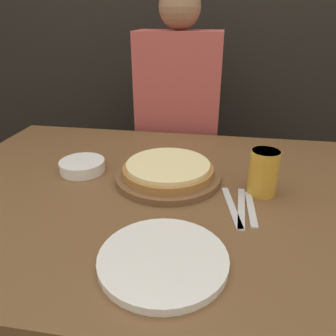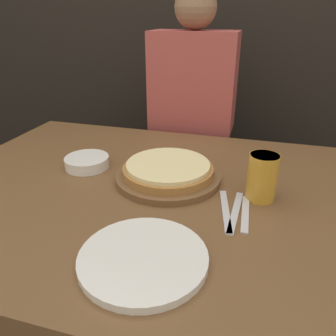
{
  "view_description": "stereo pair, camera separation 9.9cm",
  "coord_description": "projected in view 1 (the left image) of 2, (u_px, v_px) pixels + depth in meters",
  "views": [
    {
      "loc": [
        0.18,
        -0.82,
        1.24
      ],
      "look_at": [
        0.03,
        0.06,
        0.82
      ],
      "focal_mm": 35.0,
      "sensor_mm": 36.0,
      "label": 1
    },
    {
      "loc": [
        0.28,
        -0.8,
        1.24
      ],
      "look_at": [
        0.03,
        0.06,
        0.82
      ],
      "focal_mm": 35.0,
      "sensor_mm": 36.0,
      "label": 2
    }
  ],
  "objects": [
    {
      "name": "dining_table",
      "position": [
        156.0,
        288.0,
        1.12
      ],
      "size": [
        1.35,
        0.99,
        0.78
      ],
      "color": "brown",
      "rests_on": "ground_plane"
    },
    {
      "name": "pizza_on_board",
      "position": [
        168.0,
        172.0,
        1.0
      ],
      "size": [
        0.32,
        0.32,
        0.06
      ],
      "color": "brown",
      "rests_on": "dining_table"
    },
    {
      "name": "back_wall",
      "position": [
        194.0,
        1.0,
        1.69
      ],
      "size": [
        6.0,
        0.05,
        2.6
      ],
      "color": "black",
      "rests_on": "ground_plane"
    },
    {
      "name": "side_bowl",
      "position": [
        82.0,
        166.0,
        1.06
      ],
      "size": [
        0.14,
        0.14,
        0.04
      ],
      "color": "white",
      "rests_on": "dining_table"
    },
    {
      "name": "dinner_plate",
      "position": [
        163.0,
        259.0,
        0.67
      ],
      "size": [
        0.27,
        0.27,
        0.02
      ],
      "color": "white",
      "rests_on": "dining_table"
    },
    {
      "name": "diner_person",
      "position": [
        178.0,
        146.0,
        1.58
      ],
      "size": [
        0.37,
        0.2,
        1.35
      ],
      "color": "#33333D",
      "rests_on": "ground_plane"
    },
    {
      "name": "fork",
      "position": [
        232.0,
        207.0,
        0.86
      ],
      "size": [
        0.06,
        0.2,
        0.0
      ],
      "color": "silver",
      "rests_on": "dining_table"
    },
    {
      "name": "dinner_knife",
      "position": [
        241.0,
        208.0,
        0.86
      ],
      "size": [
        0.03,
        0.2,
        0.0
      ],
      "color": "silver",
      "rests_on": "dining_table"
    },
    {
      "name": "beer_glass",
      "position": [
        264.0,
        171.0,
        0.9
      ],
      "size": [
        0.08,
        0.08,
        0.13
      ],
      "color": "gold",
      "rests_on": "dining_table"
    },
    {
      "name": "spoon",
      "position": [
        251.0,
        209.0,
        0.85
      ],
      "size": [
        0.03,
        0.17,
        0.0
      ],
      "color": "silver",
      "rests_on": "dining_table"
    }
  ]
}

